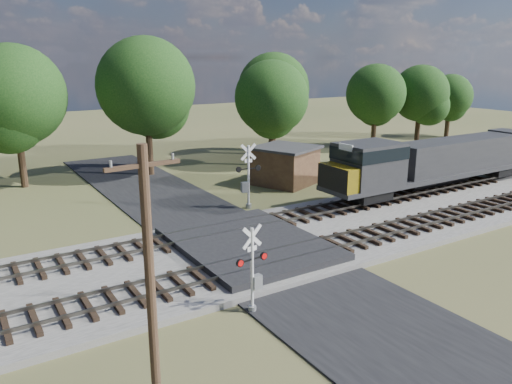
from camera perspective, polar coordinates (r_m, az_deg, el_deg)
ground at (r=26.53m, az=-0.36°, el=-7.08°), size 160.00×160.00×0.00m
ballast_bed at (r=32.85m, az=14.21°, el=-2.85°), size 140.00×10.00×0.30m
road at (r=26.52m, az=-0.36°, el=-7.00°), size 7.00×60.00×0.08m
crossing_panel at (r=26.81m, az=-0.93°, el=-6.11°), size 7.00×9.00×0.62m
track_near at (r=26.58m, az=7.70°, el=-6.23°), size 140.00×2.60×0.33m
track_far at (r=30.34m, az=1.69°, el=-3.35°), size 140.00×2.60×0.33m
crossing_signal_near at (r=20.24m, az=-0.27°, el=-9.62°), size 1.50×0.34×3.73m
crossing_signal_far at (r=33.78m, az=-1.01°, el=1.15°), size 1.81×0.42×4.50m
utility_pole at (r=13.50m, az=-11.97°, el=-10.56°), size 1.96×0.27×8.02m
equipment_shed at (r=40.66m, az=3.38°, el=3.10°), size 5.95×5.95×3.11m
treeline at (r=43.87m, az=-13.25°, el=10.60°), size 78.33×11.77×11.94m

